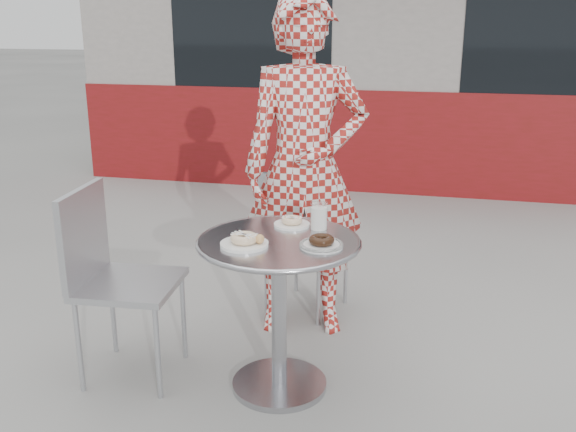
% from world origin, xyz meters
% --- Properties ---
extents(ground, '(60.00, 60.00, 0.00)m').
position_xyz_m(ground, '(0.00, 0.00, 0.00)').
color(ground, '#9B9994').
rests_on(ground, ground).
extents(storefront, '(6.02, 4.55, 3.00)m').
position_xyz_m(storefront, '(-0.00, 5.56, 1.49)').
color(storefront, gray).
rests_on(storefront, ground).
extents(bistro_table, '(0.73, 0.73, 0.74)m').
position_xyz_m(bistro_table, '(-0.02, -0.03, 0.55)').
color(bistro_table, '#B9B9BE').
rests_on(bistro_table, ground).
extents(chair_far, '(0.51, 0.51, 0.85)m').
position_xyz_m(chair_far, '(-0.08, 0.85, 0.26)').
color(chair_far, '#B0B3B9').
rests_on(chair_far, ground).
extents(chair_left, '(0.47, 0.47, 0.92)m').
position_xyz_m(chair_left, '(-0.74, -0.06, 0.28)').
color(chair_left, '#B0B3B9').
rests_on(chair_left, ground).
extents(seated_person, '(0.74, 0.58, 1.79)m').
position_xyz_m(seated_person, '(-0.04, 0.63, 0.90)').
color(seated_person, maroon).
rests_on(seated_person, ground).
extents(plate_far, '(0.17, 0.17, 0.04)m').
position_xyz_m(plate_far, '(-0.01, 0.18, 0.75)').
color(plate_far, white).
rests_on(plate_far, bistro_table).
extents(plate_near, '(0.21, 0.21, 0.05)m').
position_xyz_m(plate_near, '(-0.14, -0.13, 0.75)').
color(plate_near, white).
rests_on(plate_near, bistro_table).
extents(plate_checker, '(0.19, 0.19, 0.05)m').
position_xyz_m(plate_checker, '(0.18, -0.07, 0.75)').
color(plate_checker, white).
rests_on(plate_checker, bistro_table).
extents(milk_cup, '(0.08, 0.08, 0.12)m').
position_xyz_m(milk_cup, '(0.12, 0.16, 0.79)').
color(milk_cup, white).
rests_on(milk_cup, bistro_table).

